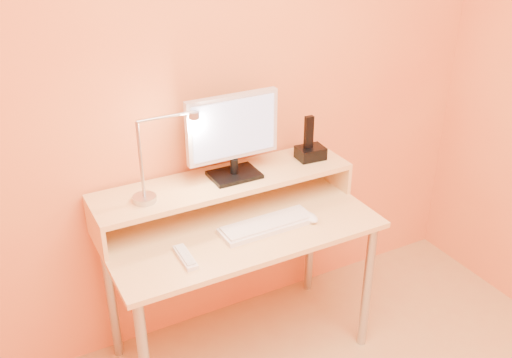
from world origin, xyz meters
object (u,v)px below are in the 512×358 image
monitor_panel (232,127)px  mouse (310,217)px  keyboard (267,226)px  phone_dock (310,153)px  remote_control (185,257)px  lamp_base (145,199)px

monitor_panel → mouse: monitor_panel is taller
monitor_panel → keyboard: bearing=-79.5°
phone_dock → remote_control: (-0.77, -0.28, -0.18)m
monitor_panel → mouse: bearing=-48.8°
mouse → remote_control: mouse is taller
keyboard → lamp_base: bearing=156.4°
phone_dock → keyboard: phone_dock is taller
monitor_panel → lamp_base: (-0.43, -0.04, -0.23)m
monitor_panel → phone_dock: (0.41, -0.01, -0.21)m
lamp_base → keyboard: lamp_base is taller
monitor_panel → keyboard: 0.46m
phone_dock → lamp_base: bearing=-173.8°
keyboard → mouse: 0.20m
monitor_panel → lamp_base: monitor_panel is taller
monitor_panel → keyboard: size_ratio=1.00×
mouse → remote_control: 0.60m
phone_dock → mouse: phone_dock is taller
mouse → phone_dock: bearing=56.2°
phone_dock → remote_control: phone_dock is taller
keyboard → mouse: size_ratio=4.36×
mouse → keyboard: bearing=167.6°
keyboard → remote_control: (-0.41, -0.05, -0.00)m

